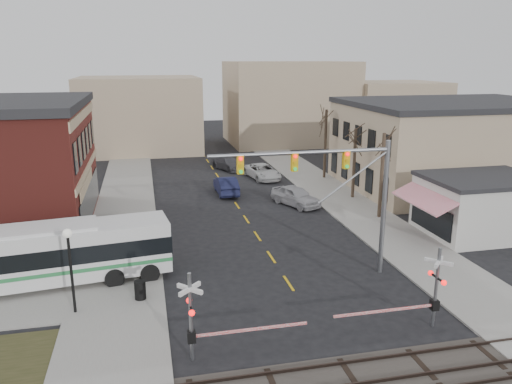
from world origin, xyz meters
TOP-DOWN VIEW (x-y plane):
  - ground at (0.00, 0.00)m, footprint 160.00×160.00m
  - sidewalk_west at (-9.50, 20.00)m, footprint 5.00×60.00m
  - sidewalk_east at (9.50, 20.00)m, footprint 5.00×60.00m
  - tan_building at (22.00, 20.00)m, footprint 20.30×15.30m
  - awning_shop at (15.97, 7.00)m, footprint 9.74×6.20m
  - tree_east_a at (10.50, 12.00)m, footprint 0.28×0.28m
  - tree_east_b at (10.80, 18.00)m, footprint 0.28×0.28m
  - tree_east_c at (11.00, 26.00)m, footprint 0.28×0.28m
  - transit_bus at (-13.07, 4.67)m, footprint 13.37×4.47m
  - traffic_signal_mast at (2.97, 2.33)m, footprint 10.38×0.30m
  - rr_crossing_west at (-5.69, -4.27)m, footprint 5.60×1.36m
  - rr_crossing_east at (5.02, -4.01)m, footprint 5.60×1.36m
  - street_lamp at (-11.47, 0.97)m, footprint 0.44×0.44m
  - trash_bin at (-8.26, 1.71)m, footprint 0.60×0.60m
  - car_a at (5.00, 16.92)m, footprint 3.88×5.41m
  - car_b at (-0.28, 22.12)m, footprint 1.79×5.08m
  - car_c at (4.53, 27.32)m, footprint 3.39×5.88m
  - car_d at (1.69, 32.52)m, footprint 3.95×5.50m
  - pedestrian_near at (-9.52, 4.34)m, footprint 0.60×0.76m
  - pedestrian_far at (-9.49, 7.33)m, footprint 1.04×1.06m

SIDE VIEW (x-z plane):
  - ground at x=0.00m, z-range 0.00..0.00m
  - sidewalk_west at x=-9.50m, z-range 0.00..0.12m
  - sidewalk_east at x=9.50m, z-range 0.00..0.12m
  - trash_bin at x=-8.26m, z-range 0.12..1.13m
  - car_d at x=1.69m, z-range 0.00..1.48m
  - car_c at x=4.53m, z-range 0.00..1.54m
  - car_b at x=-0.28m, z-range 0.00..1.67m
  - car_a at x=5.00m, z-range 0.00..1.71m
  - pedestrian_far at x=-9.49m, z-range 0.12..1.84m
  - pedestrian_near at x=-9.52m, z-range 0.12..1.95m
  - transit_bus at x=-13.07m, z-range 0.21..3.59m
  - rr_crossing_west at x=-5.69m, z-range -0.03..3.97m
  - rr_crossing_east at x=5.02m, z-range -0.03..3.97m
  - awning_shop at x=15.97m, z-range 0.01..4.31m
  - street_lamp at x=-11.47m, z-range 1.06..5.46m
  - tree_east_b at x=10.80m, z-range 0.12..6.42m
  - tree_east_a at x=10.50m, z-range 0.12..6.87m
  - tree_east_c at x=11.00m, z-range 0.12..7.32m
  - tan_building at x=22.00m, z-range 0.01..8.51m
  - traffic_signal_mast at x=2.97m, z-range 1.76..9.76m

